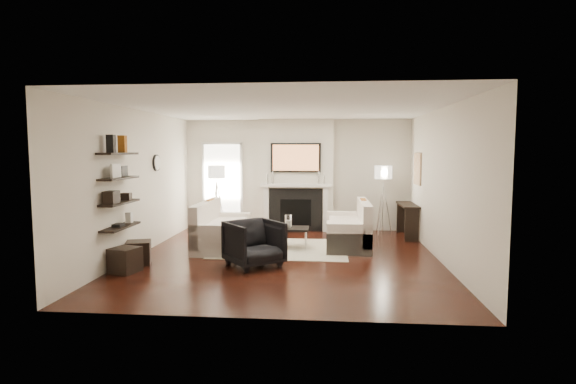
# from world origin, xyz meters

# --- Properties ---
(room_envelope) EXTENTS (6.00, 6.00, 6.00)m
(room_envelope) POSITION_xyz_m (0.00, 0.00, 1.35)
(room_envelope) COLOR black
(room_envelope) RESTS_ON ground
(chimney_breast) EXTENTS (1.80, 0.25, 2.70)m
(chimney_breast) POSITION_xyz_m (0.00, 2.88, 1.35)
(chimney_breast) COLOR silver
(chimney_breast) RESTS_ON floor
(fireplace_surround) EXTENTS (1.30, 0.02, 1.04)m
(fireplace_surround) POSITION_xyz_m (0.00, 2.74, 0.52)
(fireplace_surround) COLOR black
(fireplace_surround) RESTS_ON floor
(firebox) EXTENTS (0.75, 0.02, 0.65)m
(firebox) POSITION_xyz_m (0.00, 2.73, 0.45)
(firebox) COLOR black
(firebox) RESTS_ON floor
(mantel_pilaster_l) EXTENTS (0.12, 0.08, 1.10)m
(mantel_pilaster_l) POSITION_xyz_m (-0.72, 2.71, 0.55)
(mantel_pilaster_l) COLOR white
(mantel_pilaster_l) RESTS_ON floor
(mantel_pilaster_r) EXTENTS (0.12, 0.08, 1.10)m
(mantel_pilaster_r) POSITION_xyz_m (0.72, 2.71, 0.55)
(mantel_pilaster_r) COLOR white
(mantel_pilaster_r) RESTS_ON floor
(mantel_shelf) EXTENTS (1.70, 0.18, 0.07)m
(mantel_shelf) POSITION_xyz_m (0.00, 2.69, 1.12)
(mantel_shelf) COLOR white
(mantel_shelf) RESTS_ON chimney_breast
(tv_body) EXTENTS (1.20, 0.06, 0.70)m
(tv_body) POSITION_xyz_m (0.00, 2.71, 1.78)
(tv_body) COLOR black
(tv_body) RESTS_ON chimney_breast
(tv_screen) EXTENTS (1.10, 0.00, 0.62)m
(tv_screen) POSITION_xyz_m (0.00, 2.68, 1.78)
(tv_screen) COLOR #BF723F
(tv_screen) RESTS_ON tv_body
(candlestick_l_tall) EXTENTS (0.04, 0.04, 0.30)m
(candlestick_l_tall) POSITION_xyz_m (-0.55, 2.70, 1.30)
(candlestick_l_tall) COLOR silver
(candlestick_l_tall) RESTS_ON mantel_shelf
(candlestick_l_short) EXTENTS (0.04, 0.04, 0.24)m
(candlestick_l_short) POSITION_xyz_m (-0.68, 2.70, 1.27)
(candlestick_l_short) COLOR silver
(candlestick_l_short) RESTS_ON mantel_shelf
(candlestick_r_tall) EXTENTS (0.04, 0.04, 0.30)m
(candlestick_r_tall) POSITION_xyz_m (0.55, 2.70, 1.30)
(candlestick_r_tall) COLOR silver
(candlestick_r_tall) RESTS_ON mantel_shelf
(candlestick_r_short) EXTENTS (0.04, 0.04, 0.24)m
(candlestick_r_short) POSITION_xyz_m (0.68, 2.70, 1.27)
(candlestick_r_short) COLOR silver
(candlestick_r_short) RESTS_ON mantel_shelf
(hallway_panel) EXTENTS (0.90, 0.02, 2.10)m
(hallway_panel) POSITION_xyz_m (-1.85, 2.98, 1.05)
(hallway_panel) COLOR white
(hallway_panel) RESTS_ON floor
(door_trim_l) EXTENTS (0.06, 0.06, 2.16)m
(door_trim_l) POSITION_xyz_m (-2.33, 2.96, 1.05)
(door_trim_l) COLOR white
(door_trim_l) RESTS_ON floor
(door_trim_r) EXTENTS (0.06, 0.06, 2.16)m
(door_trim_r) POSITION_xyz_m (-1.37, 2.96, 1.05)
(door_trim_r) COLOR white
(door_trim_r) RESTS_ON floor
(door_trim_top) EXTENTS (1.02, 0.06, 0.06)m
(door_trim_top) POSITION_xyz_m (-1.85, 2.96, 2.13)
(door_trim_top) COLOR white
(door_trim_top) RESTS_ON wall_back
(rug) EXTENTS (2.60, 2.00, 0.01)m
(rug) POSITION_xyz_m (-0.16, 0.73, 0.01)
(rug) COLOR #B9AF97
(rug) RESTS_ON floor
(loveseat_left_base) EXTENTS (0.85, 1.80, 0.42)m
(loveseat_left_base) POSITION_xyz_m (-1.33, 0.74, 0.21)
(loveseat_left_base) COLOR silver
(loveseat_left_base) RESTS_ON floor
(loveseat_left_back) EXTENTS (0.18, 1.80, 0.80)m
(loveseat_left_back) POSITION_xyz_m (-1.67, 0.74, 0.53)
(loveseat_left_back) COLOR silver
(loveseat_left_back) RESTS_ON floor
(loveseat_left_arm_n) EXTENTS (0.85, 0.18, 0.60)m
(loveseat_left_arm_n) POSITION_xyz_m (-1.33, -0.07, 0.30)
(loveseat_left_arm_n) COLOR silver
(loveseat_left_arm_n) RESTS_ON floor
(loveseat_left_arm_s) EXTENTS (0.85, 0.18, 0.60)m
(loveseat_left_arm_s) POSITION_xyz_m (-1.33, 1.55, 0.30)
(loveseat_left_arm_s) COLOR silver
(loveseat_left_arm_s) RESTS_ON floor
(loveseat_left_cushion) EXTENTS (0.63, 1.44, 0.10)m
(loveseat_left_cushion) POSITION_xyz_m (-1.28, 0.74, 0.47)
(loveseat_left_cushion) COLOR silver
(loveseat_left_cushion) RESTS_ON loveseat_left_base
(pillow_left_orange) EXTENTS (0.10, 0.42, 0.42)m
(pillow_left_orange) POSITION_xyz_m (-1.67, 1.04, 0.73)
(pillow_left_orange) COLOR #8D4B11
(pillow_left_orange) RESTS_ON loveseat_left_cushion
(pillow_left_charcoal) EXTENTS (0.10, 0.40, 0.40)m
(pillow_left_charcoal) POSITION_xyz_m (-1.67, 0.44, 0.72)
(pillow_left_charcoal) COLOR black
(pillow_left_charcoal) RESTS_ON loveseat_left_cushion
(loveseat_right_base) EXTENTS (0.85, 1.80, 0.42)m
(loveseat_right_base) POSITION_xyz_m (1.17, 1.10, 0.21)
(loveseat_right_base) COLOR silver
(loveseat_right_base) RESTS_ON floor
(loveseat_right_back) EXTENTS (0.18, 1.80, 0.80)m
(loveseat_right_back) POSITION_xyz_m (1.51, 1.10, 0.53)
(loveseat_right_back) COLOR silver
(loveseat_right_back) RESTS_ON floor
(loveseat_right_arm_n) EXTENTS (0.85, 0.18, 0.60)m
(loveseat_right_arm_n) POSITION_xyz_m (1.17, 0.29, 0.30)
(loveseat_right_arm_n) COLOR silver
(loveseat_right_arm_n) RESTS_ON floor
(loveseat_right_arm_s) EXTENTS (0.85, 0.18, 0.60)m
(loveseat_right_arm_s) POSITION_xyz_m (1.17, 1.91, 0.30)
(loveseat_right_arm_s) COLOR silver
(loveseat_right_arm_s) RESTS_ON floor
(loveseat_right_cushion) EXTENTS (0.63, 1.44, 0.10)m
(loveseat_right_cushion) POSITION_xyz_m (1.12, 1.10, 0.47)
(loveseat_right_cushion) COLOR silver
(loveseat_right_cushion) RESTS_ON loveseat_right_base
(pillow_right_orange) EXTENTS (0.10, 0.42, 0.42)m
(pillow_right_orange) POSITION_xyz_m (1.51, 1.40, 0.73)
(pillow_right_orange) COLOR #8D4B11
(pillow_right_orange) RESTS_ON loveseat_right_cushion
(pillow_right_charcoal) EXTENTS (0.10, 0.40, 0.40)m
(pillow_right_charcoal) POSITION_xyz_m (1.51, 0.80, 0.72)
(pillow_right_charcoal) COLOR black
(pillow_right_charcoal) RESTS_ON loveseat_right_cushion
(coffee_table) EXTENTS (1.10, 0.55, 0.04)m
(coffee_table) POSITION_xyz_m (-0.16, 0.79, 0.40)
(coffee_table) COLOR black
(coffee_table) RESTS_ON floor
(coffee_leg_nw) EXTENTS (0.02, 0.02, 0.38)m
(coffee_leg_nw) POSITION_xyz_m (-0.66, 0.57, 0.19)
(coffee_leg_nw) COLOR silver
(coffee_leg_nw) RESTS_ON floor
(coffee_leg_ne) EXTENTS (0.02, 0.02, 0.38)m
(coffee_leg_ne) POSITION_xyz_m (0.34, 0.57, 0.19)
(coffee_leg_ne) COLOR silver
(coffee_leg_ne) RESTS_ON floor
(coffee_leg_sw) EXTENTS (0.02, 0.02, 0.38)m
(coffee_leg_sw) POSITION_xyz_m (-0.66, 1.01, 0.19)
(coffee_leg_sw) COLOR silver
(coffee_leg_sw) RESTS_ON floor
(coffee_leg_se) EXTENTS (0.02, 0.02, 0.38)m
(coffee_leg_se) POSITION_xyz_m (0.34, 1.01, 0.19)
(coffee_leg_se) COLOR silver
(coffee_leg_se) RESTS_ON floor
(hurricane_glass) EXTENTS (0.14, 0.14, 0.24)m
(hurricane_glass) POSITION_xyz_m (-0.01, 0.79, 0.56)
(hurricane_glass) COLOR white
(hurricane_glass) RESTS_ON coffee_table
(hurricane_candle) EXTENTS (0.10, 0.10, 0.15)m
(hurricane_candle) POSITION_xyz_m (-0.01, 0.79, 0.50)
(hurricane_candle) COLOR white
(hurricane_candle) RESTS_ON coffee_table
(copper_bowl) EXTENTS (0.30, 0.30, 0.05)m
(copper_bowl) POSITION_xyz_m (-0.41, 0.79, 0.45)
(copper_bowl) COLOR orange
(copper_bowl) RESTS_ON coffee_table
(armchair) EXTENTS (1.13, 1.12, 0.85)m
(armchair) POSITION_xyz_m (-0.47, -0.62, 0.42)
(armchair) COLOR black
(armchair) RESTS_ON floor
(lamp_left_post) EXTENTS (0.02, 0.02, 1.20)m
(lamp_left_post) POSITION_xyz_m (-1.85, 2.37, 0.60)
(lamp_left_post) COLOR silver
(lamp_left_post) RESTS_ON floor
(lamp_left_shade) EXTENTS (0.40, 0.40, 0.30)m
(lamp_left_shade) POSITION_xyz_m (-1.85, 2.37, 1.45)
(lamp_left_shade) COLOR white
(lamp_left_shade) RESTS_ON lamp_left_post
(lamp_left_leg_a) EXTENTS (0.25, 0.02, 1.23)m
(lamp_left_leg_a) POSITION_xyz_m (-1.74, 2.37, 0.60)
(lamp_left_leg_a) COLOR silver
(lamp_left_leg_a) RESTS_ON floor
(lamp_left_leg_b) EXTENTS (0.14, 0.22, 1.23)m
(lamp_left_leg_b) POSITION_xyz_m (-1.91, 2.46, 0.60)
(lamp_left_leg_b) COLOR silver
(lamp_left_leg_b) RESTS_ON floor
(lamp_left_leg_c) EXTENTS (0.14, 0.22, 1.23)m
(lamp_left_leg_c) POSITION_xyz_m (-1.91, 2.27, 0.60)
(lamp_left_leg_c) COLOR silver
(lamp_left_leg_c) RESTS_ON floor
(lamp_right_post) EXTENTS (0.02, 0.02, 1.20)m
(lamp_right_post) POSITION_xyz_m (2.05, 2.53, 0.60)
(lamp_right_post) COLOR silver
(lamp_right_post) RESTS_ON floor
(lamp_right_shade) EXTENTS (0.40, 0.40, 0.30)m
(lamp_right_shade) POSITION_xyz_m (2.05, 2.53, 1.45)
(lamp_right_shade) COLOR white
(lamp_right_shade) RESTS_ON lamp_right_post
(lamp_right_leg_a) EXTENTS (0.25, 0.02, 1.23)m
(lamp_right_leg_a) POSITION_xyz_m (2.16, 2.53, 0.60)
(lamp_right_leg_a) COLOR silver
(lamp_right_leg_a) RESTS_ON floor
(lamp_right_leg_b) EXTENTS (0.14, 0.22, 1.23)m
(lamp_right_leg_b) POSITION_xyz_m (2.00, 2.62, 0.60)
(lamp_right_leg_b) COLOR silver
(lamp_right_leg_b) RESTS_ON floor
(lamp_right_leg_c) EXTENTS (0.14, 0.22, 1.23)m
(lamp_right_leg_c) POSITION_xyz_m (1.99, 2.43, 0.60)
(lamp_right_leg_c) COLOR silver
(lamp_right_leg_c) RESTS_ON floor
(console_top) EXTENTS (0.35, 1.20, 0.04)m
(console_top) POSITION_xyz_m (2.57, 2.24, 0.73)
(console_top) COLOR black
(console_top) RESTS_ON floor
(console_leg_n) EXTENTS (0.30, 0.04, 0.71)m
(console_leg_n) POSITION_xyz_m (2.57, 1.69, 0.35)
(console_leg_n) COLOR black
(console_leg_n) RESTS_ON floor
(console_leg_s) EXTENTS (0.30, 0.04, 0.71)m
(console_leg_s) POSITION_xyz_m (2.57, 2.79, 0.35)
(console_leg_s) COLOR black
(console_leg_s) RESTS_ON floor
(wall_art) EXTENTS (0.03, 0.70, 0.70)m
(wall_art) POSITION_xyz_m (2.73, 2.05, 1.55)
(wall_art) COLOR tan
(wall_art) RESTS_ON wall_right
(shelf_bottom) EXTENTS (0.25, 1.00, 0.03)m
(shelf_bottom) POSITION_xyz_m (-2.62, -1.00, 0.70)
(shelf_bottom) COLOR black
(shelf_bottom) RESTS_ON wall_left
(shelf_lower) EXTENTS (0.25, 1.00, 0.04)m
(shelf_lower) POSITION_xyz_m (-2.62, -1.00, 1.10)
(shelf_lower) COLOR black
(shelf_lower) RESTS_ON wall_left
(shelf_upper) EXTENTS (0.25, 1.00, 0.04)m
(shelf_upper) POSITION_xyz_m (-2.62, -1.00, 1.50)
(shelf_upper) COLOR black
(shelf_upper) RESTS_ON wall_left
(shelf_top) EXTENTS (0.25, 1.00, 0.04)m
(shelf_top) POSITION_xyz_m (-2.62, -1.00, 1.90)
(shelf_top) COLOR black
(shelf_top) RESTS_ON wall_left
(decor_magfile_a) EXTENTS (0.12, 0.10, 0.28)m
(decor_magfile_a) POSITION_xyz_m (-2.62, -1.23, 2.06)
(decor_magfile_a) COLOR black
(decor_magfile_a) RESTS_ON shelf_top
(decor_magfile_b) EXTENTS (0.12, 0.10, 0.28)m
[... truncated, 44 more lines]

